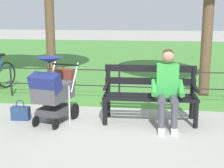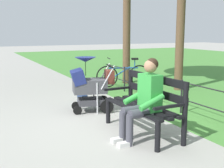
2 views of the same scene
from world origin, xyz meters
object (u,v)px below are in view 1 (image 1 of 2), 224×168
person_on_bench (167,86)px  handbag (21,113)px  stroller (53,89)px  park_bench (150,91)px

person_on_bench → handbag: person_on_bench is taller
stroller → park_bench: bearing=-167.4°
stroller → handbag: 0.79m
park_bench → stroller: 1.66m
park_bench → person_on_bench: person_on_bench is taller
stroller → handbag: stroller is taller
park_bench → stroller: bearing=12.6°
park_bench → handbag: size_ratio=4.38×
park_bench → person_on_bench: (-0.29, 0.22, 0.15)m
person_on_bench → handbag: 2.61m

